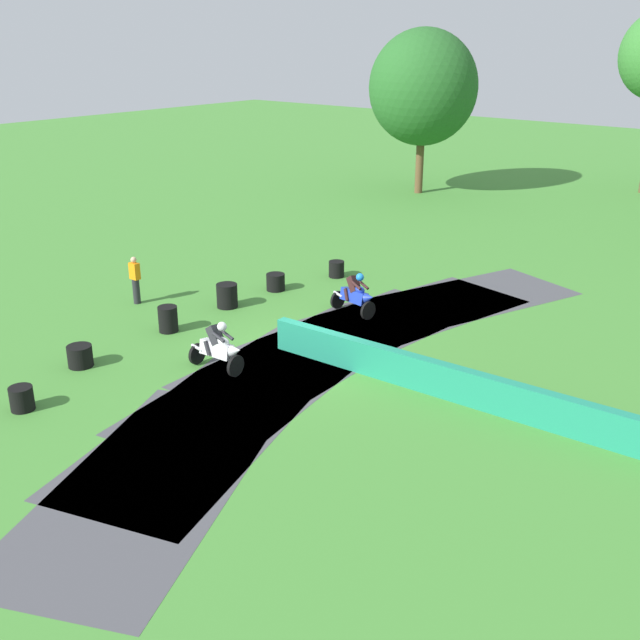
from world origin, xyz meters
TOP-DOWN VIEW (x-y plane):
  - ground_plane at (0.00, 0.00)m, footprint 120.00×120.00m
  - track_asphalt at (0.63, 0.03)m, footprint 7.08×22.67m
  - safety_barrier at (5.14, 0.23)m, footprint 12.22×0.84m
  - motorcycle_lead_blue at (-0.95, 3.56)m, footprint 1.71×0.90m
  - motorcycle_chase_white at (-1.20, -2.27)m, footprint 1.68×0.79m
  - tire_stack_near at (-3.88, 6.28)m, footprint 0.58×0.58m
  - tire_stack_mid_a at (-4.59, 3.68)m, footprint 0.66×0.66m
  - tire_stack_mid_b at (-4.65, 1.36)m, footprint 0.70×0.70m
  - tire_stack_far at (-4.47, -1.31)m, footprint 0.59×0.59m
  - tire_stack_extra_a at (-4.34, -4.53)m, footprint 0.68×0.68m
  - tire_stack_extra_b at (-3.23, -6.93)m, footprint 0.58×0.58m
  - track_marshal at (-7.29, -0.32)m, footprint 0.34×0.24m
  - tree_far_right at (-9.99, 21.57)m, footprint 5.90×5.90m

SIDE VIEW (x-z plane):
  - ground_plane at x=0.00m, z-range 0.00..0.00m
  - track_asphalt at x=0.63m, z-range 0.00..0.01m
  - tire_stack_near at x=-3.88m, z-range 0.00..0.60m
  - tire_stack_mid_a at x=-4.59m, z-range 0.00..0.60m
  - tire_stack_extra_a at x=-4.34m, z-range 0.00..0.60m
  - tire_stack_extra_b at x=-3.23m, z-range 0.00..0.60m
  - tire_stack_mid_b at x=-4.65m, z-range 0.00..0.80m
  - tire_stack_far at x=-4.47m, z-range 0.00..0.80m
  - safety_barrier at x=5.14m, z-range 0.00..0.90m
  - motorcycle_lead_blue at x=-0.95m, z-range -0.06..1.37m
  - motorcycle_chase_white at x=-1.20m, z-range -0.05..1.37m
  - track_marshal at x=-7.29m, z-range 0.00..1.63m
  - tree_far_right at x=-9.99m, z-range 1.31..10.16m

